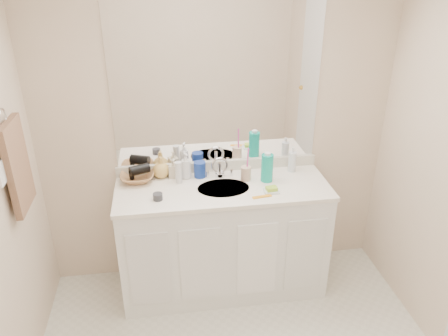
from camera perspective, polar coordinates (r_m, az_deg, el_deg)
The scene contains 25 objects.
wall_back at distance 3.21m, azimuth -0.87°, elevation 4.92°, with size 2.60×0.02×2.40m, color beige.
vanity_cabinet at distance 3.34m, azimuth -0.13°, elevation -9.31°, with size 1.50×0.55×0.85m, color white.
countertop at distance 3.11m, azimuth -0.14°, elevation -2.67°, with size 1.52×0.57×0.03m, color white.
backsplash at distance 3.31m, azimuth -0.81°, elevation 0.30°, with size 1.52×0.03×0.08m, color silver.
sink_basin at distance 3.09m, azimuth -0.08°, elevation -2.80°, with size 0.37×0.37×0.02m, color beige.
faucet at distance 3.22m, azimuth -0.56°, elevation -0.22°, with size 0.02×0.02×0.11m, color silver.
mirror at distance 3.10m, azimuth -0.90°, elevation 11.11°, with size 1.48×0.01×1.20m, color white.
blue_mug at distance 3.21m, azimuth -3.18°, elevation -0.19°, with size 0.09×0.09×0.12m, color navy.
tan_cup at distance 3.17m, azimuth 2.88°, elevation -0.69°, with size 0.08×0.08×0.10m, color #D4B096.
toothbrush at distance 3.13m, azimuth 3.10°, elevation 0.93°, with size 0.01×0.01×0.21m, color #F13FB3.
mouthwash_bottle at distance 3.15m, azimuth 5.65°, elevation 0.02°, with size 0.09×0.09×0.20m, color #0DA691.
clear_pump_bottle at distance 3.33m, azimuth 8.89°, elevation 0.83°, with size 0.06×0.06×0.16m, color silver.
soap_dish at distance 3.05m, azimuth 6.22°, elevation -3.00°, with size 0.10×0.08×0.01m, color silver.
green_soap at distance 3.04m, azimuth 6.23°, elevation -2.70°, with size 0.07×0.05×0.03m, color #A4D333.
orange_comb at distance 2.98m, azimuth 4.98°, elevation -3.74°, with size 0.14×0.03×0.01m, color orange.
dark_jar at distance 2.96m, azimuth -8.64°, elevation -3.72°, with size 0.07×0.07×0.05m, color #313237.
extra_white_bottle at distance 3.14m, azimuth -5.96°, elevation -0.57°, with size 0.05×0.05×0.16m, color silver.
soap_bottle_white at distance 3.19m, azimuth -5.02°, elevation 0.30°, with size 0.08×0.08×0.20m, color white.
soap_bottle_cream at distance 3.22m, azimuth -6.53°, elevation -0.02°, with size 0.07×0.07×0.15m, color beige.
soap_bottle_yellow at distance 3.23m, azimuth -8.23°, elevation 0.12°, with size 0.12×0.12×0.16m, color #DAAC54.
wicker_basket at distance 3.23m, azimuth -11.25°, elevation -1.17°, with size 0.24×0.24×0.06m, color #9D6A3F.
hair_dryer at distance 3.20m, azimuth -10.98°, elevation -0.19°, with size 0.07×0.07×0.14m, color black.
towel_ring at distance 2.72m, azimuth -26.95°, elevation 5.90°, with size 0.11×0.11×0.01m, color silver.
hand_towel at distance 2.82m, azimuth -25.35°, elevation 0.22°, with size 0.04×0.32×0.55m, color brown.
switch_plate at distance 2.63m, azimuth -27.08°, elevation -0.70°, with size 0.01×0.09×0.13m, color white.
Camera 1 is at (-0.40, -1.67, 2.35)m, focal length 35.00 mm.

